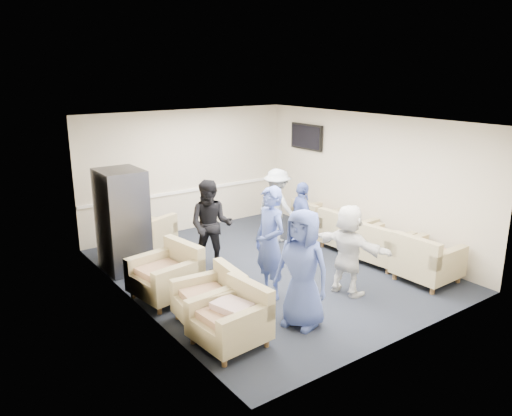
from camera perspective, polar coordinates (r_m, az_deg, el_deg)
floor at (r=9.20m, az=1.43°, el=-7.03°), size 6.00×6.00×0.00m
ceiling at (r=8.53m, az=1.55°, el=9.95°), size 6.00×6.00×0.00m
back_wall at (r=11.24m, az=-7.82°, el=4.24°), size 5.00×0.02×2.70m
front_wall at (r=6.74m, az=17.15°, el=-4.10°), size 5.00×0.02×2.70m
left_wall at (r=7.58m, az=-13.75°, el=-1.66°), size 0.02×6.00×2.70m
right_wall at (r=10.43m, az=12.51°, el=3.12°), size 0.02×6.00×2.70m
chair_rail at (r=11.32m, az=-7.69°, el=1.99°), size 4.98×0.04×0.06m
tv at (r=11.53m, az=5.80°, el=8.09°), size 0.10×1.00×0.58m
armchair_left_near at (r=6.75m, az=-2.66°, el=-12.68°), size 0.93×0.93×0.69m
armchair_left_mid at (r=7.30m, az=-5.02°, el=-10.51°), size 0.92×0.92×0.68m
armchair_left_far at (r=8.12m, az=-9.98°, el=-7.64°), size 1.05×1.05×0.74m
armchair_right_near at (r=9.03m, az=18.80°, el=-5.84°), size 0.94×0.94×0.74m
armchair_right_midnear at (r=9.61m, az=14.18°, el=-4.32°), size 0.94×0.94×0.69m
armchair_right_midfar at (r=10.28m, az=10.22°, el=-2.73°), size 0.91×0.91×0.70m
armchair_right_far at (r=11.05m, az=6.73°, el=-1.40°), size 0.86×0.86×0.66m
armchair_corner at (r=10.12m, az=-11.92°, el=-3.25°), size 1.06×1.06×0.65m
vending_machine at (r=9.24m, az=-14.97°, el=-1.37°), size 0.75×0.88×1.85m
backpack at (r=8.20m, az=-4.15°, el=-8.09°), size 0.31×0.25×0.49m
pillow at (r=6.66m, az=-2.73°, el=-11.34°), size 0.48×0.57×0.14m
person_front_left at (r=7.02m, az=5.32°, el=-6.93°), size 0.79×0.97×1.72m
person_mid_left at (r=7.85m, az=1.60°, el=-4.02°), size 0.46×0.68×1.81m
person_back_left at (r=9.00m, az=-5.18°, el=-1.99°), size 1.02×1.00×1.66m
person_back_right at (r=10.46m, az=2.44°, el=0.29°), size 0.74×1.09×1.56m
person_mid_right at (r=9.59m, az=5.25°, el=-1.40°), size 0.65×0.94×1.49m
person_front_right at (r=8.15m, az=10.53°, el=-4.69°), size 0.69×1.45×1.50m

